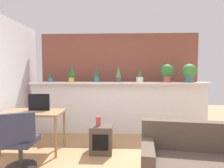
{
  "coord_description": "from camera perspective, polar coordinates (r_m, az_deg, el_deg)",
  "views": [
    {
      "loc": [
        0.02,
        -2.39,
        1.47
      ],
      "look_at": [
        -0.12,
        1.23,
        1.24
      ],
      "focal_mm": 29.57,
      "sensor_mm": 36.0,
      "label": 1
    }
  ],
  "objects": [
    {
      "name": "potted_plant_1",
      "position": [
        4.47,
        -12.48,
        3.09
      ],
      "size": [
        0.16,
        0.16,
        0.41
      ],
      "color": "gold",
      "rests_on": "plant_shelf"
    },
    {
      "name": "potted_plant_2",
      "position": [
        4.41,
        -4.77,
        2.72
      ],
      "size": [
        0.14,
        0.14,
        0.31
      ],
      "color": "#386B84",
      "rests_on": "plant_shelf"
    },
    {
      "name": "plant_shelf",
      "position": [
        4.36,
        2.02,
        0.34
      ],
      "size": [
        4.16,
        0.36,
        0.04
      ],
      "primitive_type": "cube",
      "color": "white",
      "rests_on": "divider_wall"
    },
    {
      "name": "office_chair",
      "position": [
        3.14,
        -26.59,
        -16.91
      ],
      "size": [
        0.51,
        0.51,
        0.91
      ],
      "color": "#262628",
      "rests_on": "ground"
    },
    {
      "name": "desk",
      "position": [
        3.76,
        -23.16,
        -9.01
      ],
      "size": [
        1.1,
        0.6,
        0.75
      ],
      "color": "#99754C",
      "rests_on": "ground"
    },
    {
      "name": "potted_plant_5",
      "position": [
        4.47,
        16.64,
        3.61
      ],
      "size": [
        0.31,
        0.31,
        0.42
      ],
      "color": "#B7474C",
      "rests_on": "plant_shelf"
    },
    {
      "name": "potted_plant_4",
      "position": [
        4.38,
        8.6,
        2.2
      ],
      "size": [
        0.16,
        0.16,
        0.29
      ],
      "color": "silver",
      "rests_on": "plant_shelf"
    },
    {
      "name": "potted_plant_0",
      "position": [
        4.69,
        -18.42,
        2.13
      ],
      "size": [
        0.12,
        0.12,
        0.27
      ],
      "color": "#386B84",
      "rests_on": "plant_shelf"
    },
    {
      "name": "side_cube_shelf",
      "position": [
        3.55,
        -3.3,
        -16.5
      ],
      "size": [
        0.4,
        0.41,
        0.5
      ],
      "color": "#4C4238",
      "rests_on": "ground"
    },
    {
      "name": "divider_wall",
      "position": [
        4.48,
        2.01,
        -7.59
      ],
      "size": [
        4.16,
        0.16,
        1.2
      ],
      "primitive_type": "cube",
      "color": "white",
      "rests_on": "ground"
    },
    {
      "name": "brick_wall_behind",
      "position": [
        5.0,
        2.06,
        1.09
      ],
      "size": [
        4.16,
        0.1,
        2.5
      ],
      "primitive_type": "cube",
      "color": "brown",
      "rests_on": "ground"
    },
    {
      "name": "couch",
      "position": [
        2.78,
        26.67,
        -22.07
      ],
      "size": [
        1.65,
        0.96,
        0.8
      ],
      "color": "brown",
      "rests_on": "ground"
    },
    {
      "name": "potted_plant_6",
      "position": [
        4.61,
        22.74,
        3.44
      ],
      "size": [
        0.33,
        0.33,
        0.43
      ],
      "color": "#386B84",
      "rests_on": "plant_shelf"
    },
    {
      "name": "tv_monitor",
      "position": [
        3.76,
        -21.63,
        -5.24
      ],
      "size": [
        0.4,
        0.04,
        0.31
      ],
      "primitive_type": "cube",
      "color": "black",
      "rests_on": "desk"
    },
    {
      "name": "potted_plant_3",
      "position": [
        4.36,
        2.01,
        2.96
      ],
      "size": [
        0.13,
        0.13,
        0.38
      ],
      "color": "#4C4C51",
      "rests_on": "plant_shelf"
    },
    {
      "name": "vase_on_shelf",
      "position": [
        3.42,
        -4.26,
        -11.38
      ],
      "size": [
        0.09,
        0.09,
        0.17
      ],
      "primitive_type": "cylinder",
      "color": "#CC3D47",
      "rests_on": "side_cube_shelf"
    }
  ]
}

